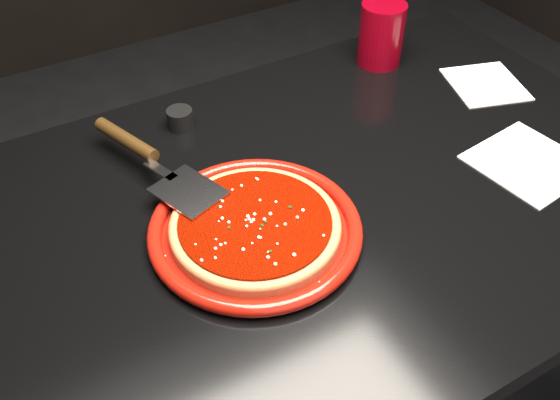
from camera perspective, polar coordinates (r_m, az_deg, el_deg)
The scene contains 12 objects.
table at distance 1.29m, azimuth 3.42°, elevation -11.80°, with size 1.20×0.80×0.75m, color black.
plate at distance 0.93m, azimuth -2.28°, elevation -2.71°, with size 0.32×0.32×0.02m, color maroon.
pizza_crust at distance 0.93m, azimuth -2.28°, elevation -2.55°, with size 0.26×0.26×0.01m, color brown.
pizza_crust_rim at distance 0.92m, azimuth -2.29°, elevation -2.27°, with size 0.26×0.26×0.02m, color brown.
pizza_sauce at distance 0.92m, azimuth -2.30°, elevation -2.07°, with size 0.23×0.23×0.01m, color #730B00.
parmesan_dusting at distance 0.91m, azimuth -2.31°, elevation -1.78°, with size 0.22×0.22×0.01m, color beige, non-canonical shape.
basil_flecks at distance 0.91m, azimuth -2.31°, elevation -1.82°, with size 0.20×0.20×0.00m, color black, non-canonical shape.
pizza_server at distance 1.02m, azimuth -11.29°, elevation 3.53°, with size 0.10×0.35×0.03m, color #B5B7BD, non-canonical shape.
cup at distance 1.33m, azimuth 9.24°, elevation 14.76°, with size 0.09×0.09×0.13m, color maroon.
napkin_a at distance 1.14m, azimuth 21.76°, elevation 3.20°, with size 0.17×0.17×0.00m, color silver.
napkin_b at distance 1.33m, azimuth 18.27°, elevation 10.03°, with size 0.14×0.15×0.00m, color silver.
ramekin at distance 1.15m, azimuth -9.13°, elevation 7.35°, with size 0.05×0.05×0.04m, color black.
Camera 1 is at (-0.44, -0.61, 1.42)m, focal length 40.00 mm.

